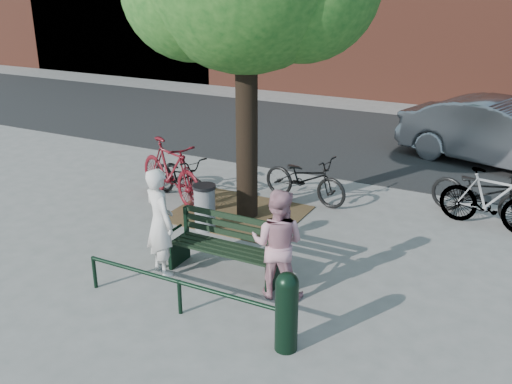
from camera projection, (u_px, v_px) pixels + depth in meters
The scene contains 15 objects.
ground at pixel (225, 275), 8.74m from camera, with size 90.00×90.00×0.00m, color gray.
dirt_pit at pixel (238, 213), 11.00m from camera, with size 2.40×2.00×0.02m, color brown.
road at pixel (380, 142), 15.80m from camera, with size 40.00×7.00×0.01m, color black.
park_bench at pixel (227, 245), 8.64m from camera, with size 1.74×0.54×0.97m.
guard_railing at pixel (179, 287), 7.61m from camera, with size 3.06×0.06×0.51m.
person_left at pixel (160, 222), 8.53m from camera, with size 0.62×0.40×1.69m, color beige.
person_right at pixel (278, 244), 7.93m from camera, with size 0.78×0.61×1.61m, color #B97F8B.
bollard at pixel (287, 309), 6.81m from camera, with size 0.28×0.28×1.05m.
litter_bin at pixel (205, 207), 10.19m from camera, with size 0.41×0.41×0.85m.
bicycle_a at pixel (181, 177), 11.57m from camera, with size 0.63×1.81×0.95m, color black.
bicycle_b at pixel (171, 171), 11.45m from camera, with size 0.60×2.11×1.27m, color #500B12.
bicycle_c at pixel (305, 178), 11.46m from camera, with size 0.65×1.86×0.98m, color black.
bicycle_d at pixel (491, 200), 10.21m from camera, with size 0.51×1.82×1.09m, color gray.
bicycle_e at pixel (482, 192), 10.63m from camera, with size 0.69×1.97×1.04m, color black.
parked_car at pixel (503, 134), 13.53m from camera, with size 1.67×4.80×1.58m, color slate.
Camera 1 is at (3.99, -6.64, 4.27)m, focal length 40.00 mm.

